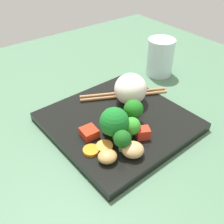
# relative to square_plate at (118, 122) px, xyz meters

# --- Properties ---
(ground_plane) EXTENTS (1.10, 1.10, 0.02)m
(ground_plane) POSITION_rel_square_plate_xyz_m (0.00, 0.00, -0.02)
(ground_plane) COLOR #486F51
(square_plate) EXTENTS (0.28, 0.28, 0.02)m
(square_plate) POSITION_rel_square_plate_xyz_m (0.00, 0.00, 0.00)
(square_plate) COLOR black
(square_plate) RESTS_ON ground_plane
(rice_mound) EXTENTS (0.10, 0.10, 0.07)m
(rice_mound) POSITION_rel_square_plate_xyz_m (-0.03, 0.06, 0.04)
(rice_mound) COLOR white
(rice_mound) RESTS_ON square_plate
(broccoli_floret_0) EXTENTS (0.05, 0.05, 0.07)m
(broccoli_floret_0) POSITION_rel_square_plate_xyz_m (0.04, -0.04, 0.05)
(broccoli_floret_0) COLOR #67B052
(broccoli_floret_0) RESTS_ON square_plate
(broccoli_floret_1) EXTENTS (0.04, 0.04, 0.05)m
(broccoli_floret_1) POSITION_rel_square_plate_xyz_m (0.03, 0.01, 0.04)
(broccoli_floret_1) COLOR #64AF4C
(broccoli_floret_1) RESTS_ON square_plate
(broccoli_floret_2) EXTENTS (0.03, 0.03, 0.05)m
(broccoli_floret_2) POSITION_rel_square_plate_xyz_m (0.06, -0.02, 0.04)
(broccoli_floret_2) COLOR #6BA451
(broccoli_floret_2) RESTS_ON square_plate
(broccoli_floret_3) EXTENTS (0.03, 0.03, 0.05)m
(broccoli_floret_3) POSITION_rel_square_plate_xyz_m (0.08, -0.05, 0.04)
(broccoli_floret_3) COLOR #7CBA57
(broccoli_floret_3) RESTS_ON square_plate
(carrot_slice_0) EXTENTS (0.03, 0.03, 0.00)m
(carrot_slice_0) POSITION_rel_square_plate_xyz_m (-0.01, -0.02, 0.01)
(carrot_slice_0) COLOR orange
(carrot_slice_0) RESTS_ON square_plate
(carrot_slice_1) EXTENTS (0.04, 0.04, 0.01)m
(carrot_slice_1) POSITION_rel_square_plate_xyz_m (0.05, -0.10, 0.01)
(carrot_slice_1) COLOR orange
(carrot_slice_1) RESTS_ON square_plate
(carrot_slice_2) EXTENTS (0.03, 0.03, 0.01)m
(carrot_slice_2) POSITION_rel_square_plate_xyz_m (0.02, -0.01, 0.01)
(carrot_slice_2) COLOR orange
(carrot_slice_2) RESTS_ON square_plate
(carrot_slice_3) EXTENTS (0.04, 0.04, 0.01)m
(carrot_slice_3) POSITION_rel_square_plate_xyz_m (0.05, -0.07, 0.01)
(carrot_slice_3) COLOR orange
(carrot_slice_3) RESTS_ON square_plate
(pepper_chunk_0) EXTENTS (0.03, 0.03, 0.02)m
(pepper_chunk_0) POSITION_rel_square_plate_xyz_m (0.01, -0.08, 0.02)
(pepper_chunk_0) COLOR red
(pepper_chunk_0) RESTS_ON square_plate
(pepper_chunk_1) EXTENTS (0.03, 0.03, 0.02)m
(pepper_chunk_1) POSITION_rel_square_plate_xyz_m (0.07, -0.00, 0.02)
(pepper_chunk_1) COLOR red
(pepper_chunk_1) RESTS_ON square_plate
(chicken_piece_0) EXTENTS (0.03, 0.03, 0.02)m
(chicken_piece_0) POSITION_rel_square_plate_xyz_m (0.02, -0.04, 0.02)
(chicken_piece_0) COLOR tan
(chicken_piece_0) RESTS_ON square_plate
(chicken_piece_1) EXTENTS (0.04, 0.04, 0.02)m
(chicken_piece_1) POSITION_rel_square_plate_xyz_m (0.08, -0.09, 0.02)
(chicken_piece_1) COLOR tan
(chicken_piece_1) RESTS_ON square_plate
(chicken_piece_2) EXTENTS (0.05, 0.05, 0.03)m
(chicken_piece_2) POSITION_rel_square_plate_xyz_m (0.10, -0.05, 0.02)
(chicken_piece_2) COLOR tan
(chicken_piece_2) RESTS_ON square_plate
(chopstick_pair) EXTENTS (0.11, 0.19, 0.01)m
(chopstick_pair) POSITION_rel_square_plate_xyz_m (-0.06, 0.06, 0.01)
(chopstick_pair) COLOR #986A41
(chopstick_pair) RESTS_ON square_plate
(drinking_glass) EXTENTS (0.07, 0.07, 0.10)m
(drinking_glass) POSITION_rel_square_plate_xyz_m (-0.11, 0.23, 0.04)
(drinking_glass) COLOR silver
(drinking_glass) RESTS_ON ground_plane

